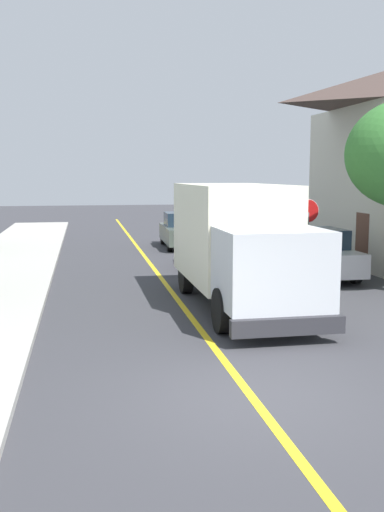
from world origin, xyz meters
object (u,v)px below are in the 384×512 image
(parked_van_across, at_px, (316,254))
(stop_sign, at_px, (307,223))
(parked_car_near, at_px, (218,248))
(parked_car_mid, at_px, (182,231))
(box_truck, at_px, (239,240))

(parked_van_across, bearing_deg, stop_sign, 161.42)
(parked_car_near, height_order, parked_car_mid, same)
(box_truck, distance_m, parked_car_near, 6.10)
(box_truck, relative_size, parked_car_near, 1.62)
(stop_sign, bearing_deg, parked_car_near, 142.08)
(parked_car_near, bearing_deg, parked_van_across, -36.27)
(parked_car_near, distance_m, parked_car_mid, 6.91)
(parked_car_mid, bearing_deg, stop_sign, -72.67)
(stop_sign, bearing_deg, parked_car_mid, 107.33)
(parked_car_near, bearing_deg, parked_car_mid, 91.49)
(parked_car_near, xyz_separation_m, parked_car_mid, (-0.18, 6.90, 0.00))
(parked_car_mid, height_order, stop_sign, stop_sign)
(box_truck, height_order, parked_van_across, box_truck)
(parked_car_near, height_order, stop_sign, stop_sign)
(parked_van_across, relative_size, stop_sign, 1.66)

